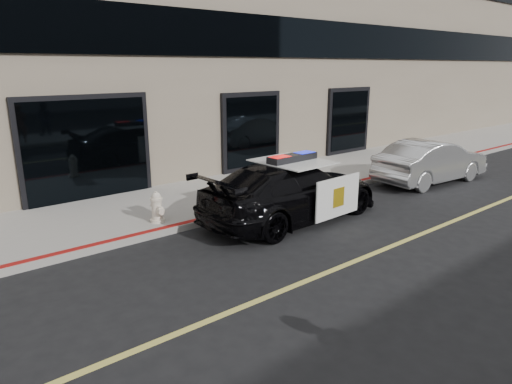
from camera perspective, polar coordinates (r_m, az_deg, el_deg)
ground at (r=7.93m, az=5.52°, el=-11.34°), size 120.00×120.00×0.00m
sidewalk_n at (r=11.93m, az=-12.46°, el=-1.93°), size 60.00×3.50×0.15m
police_car at (r=10.86m, az=4.50°, el=0.18°), size 2.47×5.02×1.59m
silver_sedan at (r=15.37m, az=21.07°, el=3.59°), size 2.05×4.31×1.35m
fire_hydrant at (r=10.51m, az=-12.26°, el=-1.94°), size 0.32×0.45×0.71m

